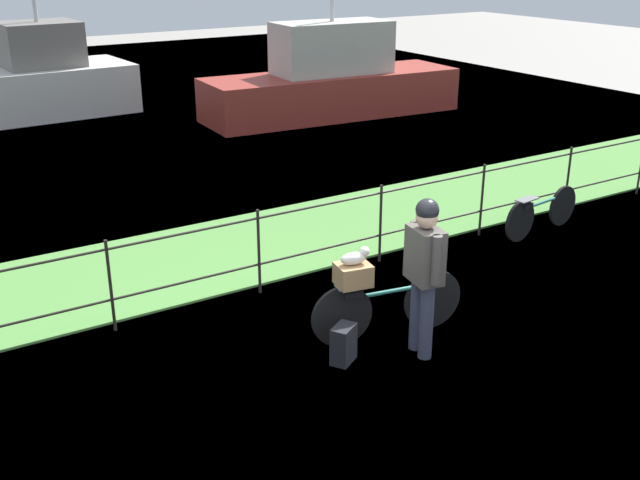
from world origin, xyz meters
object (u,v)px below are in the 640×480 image
Objects in this scene: bicycle_main at (387,306)px; wooden_crate at (353,275)px; cyclist_person at (424,264)px; backpack_on_paving at (344,344)px; moored_boat_far at (332,82)px; terrier_dog at (356,257)px; moored_boat_near at (45,81)px; bicycle_parked at (541,212)px.

wooden_crate is (-0.39, 0.07, 0.43)m from bicycle_main.
wooden_crate reaches higher than bicycle_main.
cyclist_person is 1.15m from backpack_on_paving.
moored_boat_far is at bearing 57.97° from wooden_crate.
terrier_dog is 0.71m from cyclist_person.
moored_boat_near is at bearing 89.34° from wooden_crate.
moored_boat_near is 0.64× the size of moored_boat_far.
cyclist_person is 4.14m from bicycle_parked.
bicycle_main is 13.51m from moored_boat_near.
moored_boat_far is at bearing -33.36° from moored_boat_near.
moored_boat_near reaches higher than backpack_on_paving.
wooden_crate is 1.07× the size of terrier_dog.
moored_boat_far is at bearing 58.09° from terrier_dog.
wooden_crate is 0.19m from terrier_dog.
moored_boat_far is at bearing 61.42° from cyclist_person.
bicycle_parked is 12.86m from moored_boat_near.
bicycle_parked reaches higher than backpack_on_paving.
wooden_crate is 13.43m from moored_boat_near.
cyclist_person is 13.98m from moored_boat_near.
bicycle_main is 5.01× the size of wooden_crate.
backpack_on_paving is 11.71m from moored_boat_far.
cyclist_person reaches higher than terrier_dog.
wooden_crate reaches higher than bicycle_parked.
backpack_on_paving is 0.06× the size of moored_boat_far.
backpack_on_paving is 13.72m from moored_boat_near.
terrier_dog is 0.05× the size of moored_boat_far.
backpack_on_paving is at bearing -139.98° from terrier_dog.
terrier_dog is at bearing -90.56° from moored_boat_near.
backpack_on_paving is 0.10× the size of moored_boat_near.
cyclist_person is (0.08, -0.47, 0.64)m from bicycle_main.
terrier_dog is at bearing -10.49° from wooden_crate.
backpack_on_paving is (-0.32, -0.27, -0.79)m from terrier_dog.
terrier_dog is at bearing 129.89° from cyclist_person.
terrier_dog is at bearing -121.91° from moored_boat_far.
moored_boat_near is (-4.00, 12.21, 0.50)m from bicycle_parked.
terrier_dog is at bearing -163.59° from bicycle_parked.
moored_boat_far reaches higher than backpack_on_paving.
terrier_dog is 4.36m from bicycle_parked.
cyclist_person is at bearing -79.94° from bicycle_main.
moored_boat_near is at bearing 91.01° from bicycle_main.
bicycle_main is at bearing 100.06° from cyclist_person.
wooden_crate is 0.05× the size of moored_boat_far.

